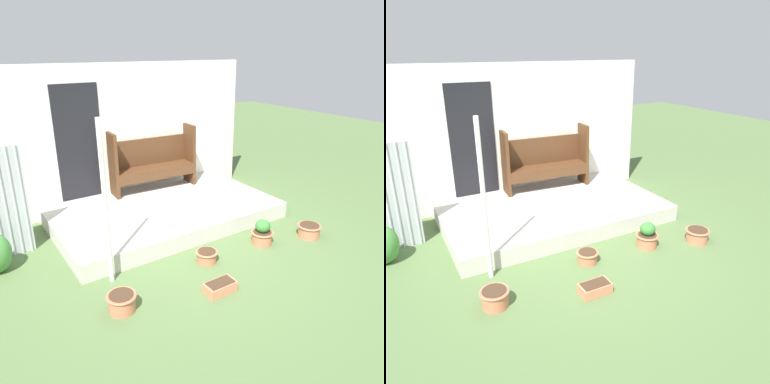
# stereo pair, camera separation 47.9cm
# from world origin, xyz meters

# --- Properties ---
(ground_plane) EXTENTS (24.00, 24.00, 0.00)m
(ground_plane) POSITION_xyz_m (0.00, 0.00, 0.00)
(ground_plane) COLOR #516B3D
(porch_slab) EXTENTS (3.71, 2.23, 0.28)m
(porch_slab) POSITION_xyz_m (0.10, 1.12, 0.14)
(porch_slab) COLOR beige
(porch_slab) RESTS_ON ground_plane
(house_wall) EXTENTS (4.91, 0.08, 2.60)m
(house_wall) POSITION_xyz_m (0.06, 2.26, 1.30)
(house_wall) COLOR white
(house_wall) RESTS_ON ground_plane
(support_post) EXTENTS (0.06, 0.06, 2.12)m
(support_post) POSITION_xyz_m (-1.40, -0.12, 1.06)
(support_post) COLOR white
(support_post) RESTS_ON ground_plane
(bench) EXTENTS (1.65, 0.50, 1.17)m
(bench) POSITION_xyz_m (0.35, 1.95, 0.85)
(bench) COLOR #4C2D19
(bench) RESTS_ON porch_slab
(flower_pot_left) EXTENTS (0.35, 0.35, 0.22)m
(flower_pot_left) POSITION_xyz_m (-1.53, -0.74, 0.12)
(flower_pot_left) COLOR #C67251
(flower_pot_left) RESTS_ON ground_plane
(flower_pot_middle) EXTENTS (0.32, 0.32, 0.17)m
(flower_pot_middle) POSITION_xyz_m (-0.10, -0.43, 0.09)
(flower_pot_middle) COLOR #C67251
(flower_pot_middle) RESTS_ON ground_plane
(flower_pot_right) EXTENTS (0.35, 0.35, 0.40)m
(flower_pot_right) POSITION_xyz_m (0.92, -0.48, 0.17)
(flower_pot_right) COLOR #C67251
(flower_pot_right) RESTS_ON ground_plane
(flower_pot_far_right) EXTENTS (0.37, 0.37, 0.20)m
(flower_pot_far_right) POSITION_xyz_m (1.71, -0.72, 0.11)
(flower_pot_far_right) COLOR #C67251
(flower_pot_far_right) RESTS_ON ground_plane
(planter_box_rect) EXTENTS (0.39, 0.22, 0.14)m
(planter_box_rect) POSITION_xyz_m (-0.38, -1.09, 0.07)
(planter_box_rect) COLOR tan
(planter_box_rect) RESTS_ON ground_plane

